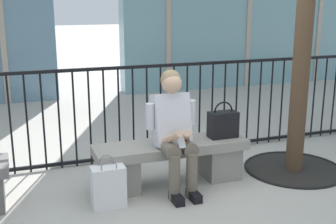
# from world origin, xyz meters

# --- Properties ---
(ground_plane) EXTENTS (60.00, 60.00, 0.00)m
(ground_plane) POSITION_xyz_m (0.00, 0.00, 0.00)
(ground_plane) COLOR #B2ADA3
(stone_bench) EXTENTS (1.60, 0.44, 0.45)m
(stone_bench) POSITION_xyz_m (0.00, 0.00, 0.27)
(stone_bench) COLOR gray
(stone_bench) RESTS_ON ground
(seated_person_with_phone) EXTENTS (0.52, 0.66, 1.21)m
(seated_person_with_phone) POSITION_xyz_m (-0.02, -0.13, 0.65)
(seated_person_with_phone) COLOR #6B6051
(seated_person_with_phone) RESTS_ON ground
(handbag_on_bench) EXTENTS (0.31, 0.16, 0.39)m
(handbag_on_bench) POSITION_xyz_m (0.58, -0.01, 0.60)
(handbag_on_bench) COLOR black
(handbag_on_bench) RESTS_ON stone_bench
(shopping_bag) EXTENTS (0.31, 0.17, 0.48)m
(shopping_bag) POSITION_xyz_m (-0.73, -0.30, 0.20)
(shopping_bag) COLOR white
(shopping_bag) RESTS_ON ground
(plaza_railing) EXTENTS (9.62, 0.04, 1.14)m
(plaza_railing) POSITION_xyz_m (-0.00, 0.84, 0.58)
(plaza_railing) COLOR black
(plaza_railing) RESTS_ON ground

